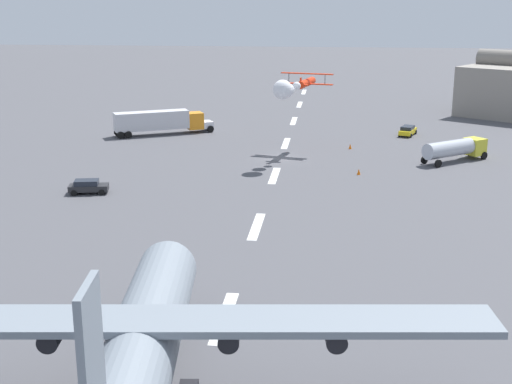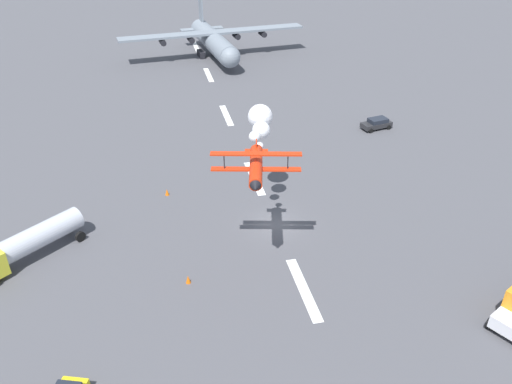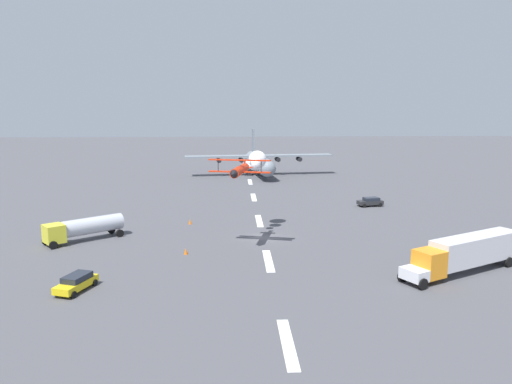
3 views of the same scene
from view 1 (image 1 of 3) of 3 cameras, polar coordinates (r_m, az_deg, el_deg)
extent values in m
plane|color=#4C4C51|center=(93.76, 2.03, 2.80)|extent=(440.00, 440.00, 0.00)
cube|color=white|center=(180.30, 4.23, 8.95)|extent=(8.00, 0.90, 0.01)
cube|color=white|center=(160.95, 3.94, 8.16)|extent=(8.00, 0.90, 0.01)
cube|color=white|center=(141.64, 3.58, 7.15)|extent=(8.00, 0.90, 0.01)
cube|color=white|center=(122.40, 3.10, 5.82)|extent=(8.00, 0.90, 0.01)
cube|color=white|center=(103.27, 2.45, 4.00)|extent=(8.00, 0.90, 0.01)
cube|color=white|center=(84.30, 1.52, 1.35)|extent=(8.00, 0.90, 0.01)
cube|color=white|center=(65.66, 0.04, -2.82)|extent=(8.00, 0.90, 0.01)
cube|color=white|center=(47.70, -2.60, -10.19)|extent=(8.00, 0.90, 0.01)
cylinder|color=gray|center=(37.40, -9.40, -12.76)|extent=(23.52, 6.39, 3.84)
sphere|color=gray|center=(47.82, -7.19, -6.16)|extent=(3.65, 3.65, 3.65)
cube|color=gray|center=(36.61, -9.53, -10.37)|extent=(7.23, 36.65, 0.40)
cylinder|color=black|center=(37.10, 6.45, -11.43)|extent=(2.51, 1.36, 1.10)
cylinder|color=black|center=(36.91, -2.21, -11.49)|extent=(2.51, 1.36, 1.10)
cylinder|color=black|center=(38.36, -16.23, -11.05)|extent=(2.51, 1.36, 1.10)
cube|color=gray|center=(26.67, -13.29, -13.32)|extent=(2.82, 0.61, 6.00)
cylinder|color=red|center=(96.86, 4.13, 8.89)|extent=(6.23, 2.42, 1.05)
cube|color=red|center=(97.07, 4.16, 8.82)|extent=(2.29, 7.28, 0.12)
cube|color=red|center=(96.92, 4.18, 9.63)|extent=(2.29, 7.28, 0.12)
cylinder|color=black|center=(97.70, 2.70, 9.29)|extent=(0.08, 0.08, 1.38)
cylinder|color=black|center=(96.35, 5.66, 9.15)|extent=(0.08, 0.08, 1.38)
cube|color=red|center=(94.16, 3.68, 8.99)|extent=(0.70, 0.26, 1.10)
cube|color=red|center=(94.21, 3.68, 8.74)|extent=(1.04, 2.08, 0.08)
cone|color=black|center=(100.15, 4.66, 9.10)|extent=(0.88, 1.03, 0.89)
sphere|color=white|center=(93.24, 3.33, 8.63)|extent=(0.70, 0.70, 0.70)
sphere|color=white|center=(91.68, 3.35, 8.65)|extent=(1.06, 1.06, 1.06)
sphere|color=white|center=(89.89, 2.60, 8.33)|extent=(1.71, 1.71, 1.71)
sphere|color=white|center=(87.47, 2.19, 8.36)|extent=(2.44, 2.44, 2.44)
cube|color=silver|center=(112.82, -4.05, 5.53)|extent=(2.96, 2.58, 1.10)
cube|color=orange|center=(112.12, -5.03, 5.83)|extent=(3.33, 3.29, 2.60)
cube|color=silver|center=(110.34, -8.53, 5.80)|extent=(7.56, 11.38, 2.80)
cylinder|color=black|center=(114.15, -4.13, 5.37)|extent=(0.82, 1.14, 1.10)
cylinder|color=black|center=(111.07, -10.64, 4.85)|extent=(0.82, 1.14, 1.10)
cylinder|color=black|center=(110.86, -11.25, 4.80)|extent=(0.82, 1.14, 1.10)
cylinder|color=black|center=(111.80, -3.75, 5.16)|extent=(0.82, 1.14, 1.10)
cylinder|color=black|center=(108.66, -10.39, 4.63)|extent=(0.82, 1.14, 1.10)
cylinder|color=black|center=(108.44, -11.01, 4.58)|extent=(0.82, 1.14, 1.10)
cube|color=yellow|center=(97.69, 17.42, 3.57)|extent=(3.25, 3.22, 2.20)
cylinder|color=#B7BCC6|center=(93.97, 15.47, 3.43)|extent=(6.46, 7.31, 2.10)
cylinder|color=black|center=(99.11, 17.08, 3.12)|extent=(0.88, 0.98, 1.00)
cylinder|color=black|center=(92.86, 13.59, 2.56)|extent=(0.88, 0.98, 1.00)
cylinder|color=black|center=(97.61, 18.13, 2.84)|extent=(0.88, 0.98, 1.00)
cylinder|color=black|center=(91.26, 14.67, 2.26)|extent=(0.88, 0.98, 1.00)
cube|color=#262628|center=(78.66, -13.51, 0.35)|extent=(2.60, 4.52, 0.65)
cube|color=#1E232D|center=(78.54, -13.68, 0.77)|extent=(2.12, 2.82, 0.55)
cylinder|color=black|center=(79.39, -12.35, 0.32)|extent=(0.34, 0.67, 0.64)
cylinder|color=black|center=(79.84, -14.46, 0.27)|extent=(0.34, 0.67, 0.64)
cylinder|color=black|center=(77.67, -12.51, -0.03)|extent=(0.34, 0.67, 0.64)
cylinder|color=black|center=(78.13, -14.67, -0.08)|extent=(0.34, 0.67, 0.64)
cube|color=yellow|center=(111.64, 12.29, 4.87)|extent=(4.90, 3.20, 0.65)
cube|color=#1E232D|center=(111.34, 12.29, 5.15)|extent=(3.13, 2.47, 0.55)
cylinder|color=black|center=(113.43, 12.03, 4.88)|extent=(0.68, 0.42, 0.64)
cylinder|color=black|center=(110.38, 11.63, 4.61)|extent=(0.68, 0.42, 0.64)
cylinder|color=black|center=(113.03, 12.92, 4.79)|extent=(0.68, 0.42, 0.64)
cylinder|color=black|center=(109.97, 12.54, 4.52)|extent=(0.68, 0.42, 0.64)
cone|color=orange|center=(100.18, 7.70, 3.72)|extent=(0.44, 0.44, 0.75)
cone|color=orange|center=(85.60, 8.40, 1.66)|extent=(0.44, 0.44, 0.75)
camera|label=2|loc=(132.16, 8.60, 18.98)|focal=35.75mm
camera|label=3|loc=(153.86, 5.43, 14.09)|focal=34.87mm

